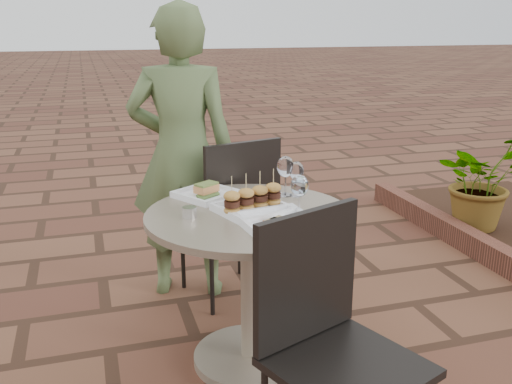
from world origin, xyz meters
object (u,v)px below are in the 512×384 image
object	(u,v)px
plate_salmon	(207,193)
diner	(182,155)
plate_tuna	(276,221)
cafe_table	(250,265)
chair_near	(328,328)
plate_sliders	(253,203)
chair_far	(234,207)

from	to	relation	value
plate_salmon	diner	bearing A→B (deg)	92.29
plate_tuna	cafe_table	bearing A→B (deg)	108.66
cafe_table	diner	world-z (taller)	diner
chair_near	plate_sliders	distance (m)	0.73
cafe_table	plate_tuna	bearing A→B (deg)	-71.34
chair_near	plate_sliders	bearing A→B (deg)	72.52
chair_near	plate_tuna	world-z (taller)	chair_near
cafe_table	chair_near	bearing A→B (deg)	-84.59
cafe_table	chair_far	bearing A→B (deg)	81.60
cafe_table	chair_near	xyz separation A→B (m)	(0.07, -0.70, 0.07)
chair_near	plate_salmon	bearing A→B (deg)	79.60
chair_far	plate_salmon	bearing A→B (deg)	43.14
plate_salmon	plate_tuna	xyz separation A→B (m)	(0.19, -0.46, -0.00)
cafe_table	plate_sliders	xyz separation A→B (m)	(0.02, -0.00, 0.29)
diner	plate_sliders	xyz separation A→B (m)	(0.16, -0.82, -0.04)
cafe_table	plate_salmon	bearing A→B (deg)	114.70
diner	plate_sliders	distance (m)	0.84
chair_far	plate_tuna	distance (m)	0.82
chair_far	plate_sliders	distance (m)	0.66
cafe_table	plate_salmon	xyz separation A→B (m)	(-0.13, 0.28, 0.27)
plate_sliders	chair_near	bearing A→B (deg)	-85.85
chair_far	diner	world-z (taller)	diner
diner	plate_sliders	bearing A→B (deg)	117.79
chair_near	chair_far	bearing A→B (deg)	67.30
plate_tuna	chair_far	bearing A→B (deg)	87.86
chair_far	plate_tuna	bearing A→B (deg)	73.84
plate_sliders	plate_tuna	xyz separation A→B (m)	(0.05, -0.18, -0.03)
cafe_table	plate_salmon	size ratio (longest dim) A/B	2.69
chair_far	chair_near	distance (m)	1.32
chair_far	chair_near	bearing A→B (deg)	74.90
cafe_table	chair_far	xyz separation A→B (m)	(0.09, 0.62, 0.07)
chair_near	plate_tuna	bearing A→B (deg)	68.92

